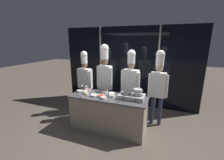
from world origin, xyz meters
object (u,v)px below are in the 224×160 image
Objects in this scene: chef_line at (131,81)px; prep_bowl_chicken at (80,91)px; prep_bowl_noodles at (85,92)px; prep_bowl_bell_pepper at (89,89)px; prep_bowl_carrots at (86,94)px; serving_spoon_solid at (81,96)px; prep_bowl_mushrooms at (112,96)px; squeeze_bottle_clear at (86,89)px; prep_bowl_soy_glaze at (105,92)px; chef_pastry at (158,82)px; stock_pot at (138,92)px; frying_pan at (126,93)px; squeeze_bottle_soy at (82,88)px; prep_bowl_bean_sprouts at (112,93)px; chef_head at (85,78)px; chef_sous at (105,74)px; portable_stove at (132,96)px; prep_bowl_garlic at (94,95)px; prep_bowl_shrimp at (103,98)px; prep_bowl_chili_flakes at (101,96)px.

prep_bowl_chicken is at bearing 41.24° from chef_line.
prep_bowl_bell_pepper is (-0.02, 0.22, -0.01)m from prep_bowl_noodles.
prep_bowl_carrots reaches higher than serving_spoon_solid.
prep_bowl_noodles reaches higher than prep_bowl_mushrooms.
serving_spoon_solid is at bearing -160.32° from prep_bowl_mushrooms.
squeeze_bottle_clear is 1.08× the size of prep_bowl_soy_glaze.
squeeze_bottle_clear is 0.51m from prep_bowl_soy_glaze.
chef_pastry reaches higher than prep_bowl_bell_pepper.
stock_pot reaches higher than serving_spoon_solid.
frying_pan is 3.18× the size of prep_bowl_chicken.
squeeze_bottle_soy is 1.19× the size of prep_bowl_bean_sprouts.
chef_sous is (0.72, -0.08, 0.19)m from chef_head.
prep_bowl_soy_glaze is at bearing 159.85° from chef_head.
squeeze_bottle_soy is 0.09× the size of chef_head.
chef_sous is (0.44, 0.55, 0.30)m from squeeze_bottle_soy.
prep_bowl_soy_glaze is at bearing 169.31° from portable_stove.
chef_head is (-0.77, 0.88, 0.17)m from prep_bowl_garlic.
chef_line is at bearing 39.98° from prep_bowl_carrots.
prep_bowl_carrots is at bearing -59.08° from squeeze_bottle_clear.
chef_head is 0.96× the size of chef_pastry.
squeeze_bottle_soy reaches higher than portable_stove.
chef_sous reaches higher than prep_bowl_mushrooms.
prep_bowl_chicken is 0.07× the size of chef_sous.
prep_bowl_noodles is 0.07× the size of chef_line.
chef_pastry reaches higher than squeeze_bottle_clear.
squeeze_bottle_clear is at bearing 134.09° from chef_head.
chef_line reaches higher than squeeze_bottle_clear.
chef_pastry is at bearing 38.00° from prep_bowl_shrimp.
chef_sous reaches higher than prep_bowl_bell_pepper.
prep_bowl_chicken is at bearing 171.13° from prep_bowl_chili_flakes.
chef_pastry is at bearing 43.42° from frying_pan.
prep_bowl_shrimp is (0.79, -0.34, -0.05)m from squeeze_bottle_soy.
chef_pastry is at bearing -172.28° from chef_sous.
frying_pan is 1.73× the size of serving_spoon_solid.
prep_bowl_soy_glaze reaches higher than prep_bowl_mushrooms.
chef_head reaches higher than prep_bowl_noodles.
prep_bowl_garlic reaches higher than prep_bowl_carrots.
squeeze_bottle_clear is at bearing -177.40° from prep_bowl_bean_sprouts.
prep_bowl_mushrooms reaches higher than serving_spoon_solid.
prep_bowl_soy_glaze is 0.35m from prep_bowl_garlic.
chef_line is at bearing -169.95° from chef_sous.
chef_line is at bearing 65.80° from prep_bowl_shrimp.
stock_pot is 1.27m from chef_sous.
prep_bowl_bean_sprouts is 0.76m from chef_sous.
chef_head reaches higher than prep_bowl_bell_pepper.
frying_pan is 0.36m from prep_bowl_mushrooms.
prep_bowl_shrimp is 1.07× the size of prep_bowl_bell_pepper.
prep_bowl_chili_flakes is at bearing 8.02° from prep_bowl_garlic.
stock_pot is 1.29× the size of prep_bowl_chili_flakes.
frying_pan reaches higher than serving_spoon_solid.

